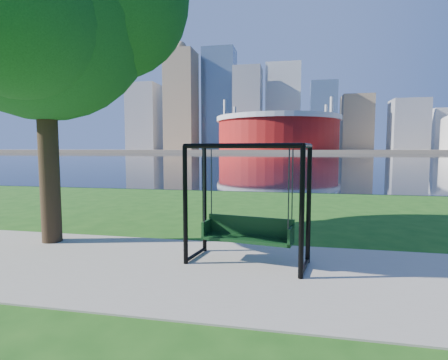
# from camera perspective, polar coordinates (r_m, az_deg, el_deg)

# --- Properties ---
(ground) EXTENTS (900.00, 900.00, 0.00)m
(ground) POSITION_cam_1_polar(r_m,az_deg,el_deg) (7.29, -0.80, -13.41)
(ground) COLOR #1E5114
(ground) RESTS_ON ground
(path) EXTENTS (120.00, 4.00, 0.03)m
(path) POSITION_cam_1_polar(r_m,az_deg,el_deg) (6.82, -1.72, -14.58)
(path) COLOR #9E937F
(path) RESTS_ON ground
(river) EXTENTS (900.00, 180.00, 0.02)m
(river) POSITION_cam_1_polar(r_m,az_deg,el_deg) (108.79, 10.67, 3.73)
(river) COLOR black
(river) RESTS_ON ground
(far_bank) EXTENTS (900.00, 228.00, 2.00)m
(far_bank) POSITION_cam_1_polar(r_m,az_deg,el_deg) (312.76, 11.19, 4.69)
(far_bank) COLOR #937F60
(far_bank) RESTS_ON ground
(stadium) EXTENTS (83.00, 83.00, 32.00)m
(stadium) POSITION_cam_1_polar(r_m,az_deg,el_deg) (242.32, 8.78, 7.79)
(stadium) COLOR maroon
(stadium) RESTS_ON far_bank
(skyline) EXTENTS (392.00, 66.00, 96.50)m
(skyline) POSITION_cam_1_polar(r_m,az_deg,el_deg) (327.93, 10.55, 10.82)
(skyline) COLOR gray
(skyline) RESTS_ON far_bank
(swing) EXTENTS (2.50, 1.39, 2.42)m
(swing) POSITION_cam_1_polar(r_m,az_deg,el_deg) (6.97, 3.88, -4.36)
(swing) COLOR black
(swing) RESTS_ON ground
(park_tree) EXTENTS (6.62, 5.98, 8.22)m
(park_tree) POSITION_cam_1_polar(r_m,az_deg,el_deg) (10.18, -27.61, 24.02)
(park_tree) COLOR black
(park_tree) RESTS_ON ground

